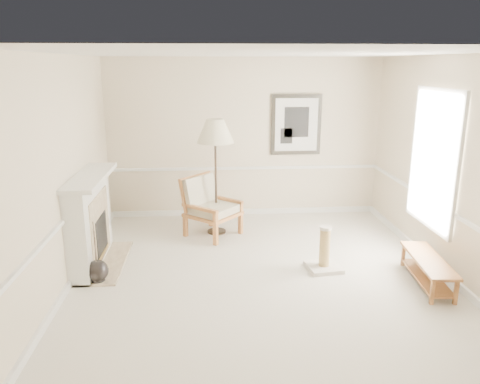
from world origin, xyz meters
name	(u,v)px	position (x,y,z in m)	size (l,w,h in m)	color
ground	(260,277)	(0.00, 0.00, 0.00)	(5.50, 5.50, 0.00)	silver
room	(272,139)	(0.14, 0.08, 1.87)	(5.04, 5.54, 2.92)	beige
fireplace	(90,221)	(-2.34, 0.60, 0.64)	(0.64, 1.64, 1.31)	white
floor_vase	(97,272)	(-2.15, -0.02, 0.16)	(0.29, 0.29, 0.85)	black
armchair	(208,203)	(-0.69, 1.72, 0.53)	(1.08, 1.08, 0.98)	#955530
floor_lamp	(215,134)	(-0.55, 1.76, 1.68)	(0.77, 0.77, 1.93)	black
bench	(428,267)	(2.15, -0.35, 0.23)	(0.49, 1.25, 0.35)	#955530
scratching_post	(324,256)	(0.91, 0.18, 0.20)	(0.50, 0.50, 0.63)	white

